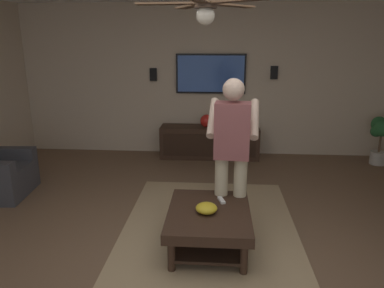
{
  "coord_description": "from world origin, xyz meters",
  "views": [
    {
      "loc": [
        -2.99,
        -0.17,
        2.01
      ],
      "look_at": [
        0.79,
        0.11,
        0.91
      ],
      "focal_mm": 34.08,
      "sensor_mm": 36.0,
      "label": 1
    }
  ],
  "objects_px": {
    "bowl": "(207,208)",
    "coffee_table": "(209,220)",
    "wall_speaker_right": "(153,75)",
    "vase_round": "(207,121)",
    "remote_white": "(221,200)",
    "ceiling_fan": "(205,6)",
    "potted_plant_tall": "(382,133)",
    "wall_speaker_left": "(274,73)",
    "media_console": "(210,142)",
    "tv": "(211,74)",
    "person_standing": "(232,147)"
  },
  "relations": [
    {
      "from": "bowl",
      "to": "coffee_table",
      "type": "bearing_deg",
      "value": -28.66
    },
    {
      "from": "wall_speaker_right",
      "to": "vase_round",
      "type": "bearing_deg",
      "value": -106.35
    },
    {
      "from": "remote_white",
      "to": "ceiling_fan",
      "type": "xyz_separation_m",
      "value": [
        -0.16,
        0.18,
        1.86
      ]
    },
    {
      "from": "potted_plant_tall",
      "to": "coffee_table",
      "type": "bearing_deg",
      "value": 134.7
    },
    {
      "from": "coffee_table",
      "to": "wall_speaker_left",
      "type": "distance_m",
      "value": 3.51
    },
    {
      "from": "remote_white",
      "to": "ceiling_fan",
      "type": "distance_m",
      "value": 1.88
    },
    {
      "from": "wall_speaker_left",
      "to": "wall_speaker_right",
      "type": "bearing_deg",
      "value": 90.0
    },
    {
      "from": "coffee_table",
      "to": "media_console",
      "type": "height_order",
      "value": "media_console"
    },
    {
      "from": "media_console",
      "to": "wall_speaker_left",
      "type": "distance_m",
      "value": 1.62
    },
    {
      "from": "remote_white",
      "to": "wall_speaker_right",
      "type": "relative_size",
      "value": 0.68
    },
    {
      "from": "tv",
      "to": "coffee_table",
      "type": "bearing_deg",
      "value": 1.22
    },
    {
      "from": "bowl",
      "to": "ceiling_fan",
      "type": "xyz_separation_m",
      "value": [
        0.11,
        0.04,
        1.83
      ]
    },
    {
      "from": "person_standing",
      "to": "ceiling_fan",
      "type": "height_order",
      "value": "ceiling_fan"
    },
    {
      "from": "coffee_table",
      "to": "potted_plant_tall",
      "type": "distance_m",
      "value": 3.87
    },
    {
      "from": "vase_round",
      "to": "ceiling_fan",
      "type": "bearing_deg",
      "value": -178.74
    },
    {
      "from": "ceiling_fan",
      "to": "vase_round",
      "type": "bearing_deg",
      "value": 1.26
    },
    {
      "from": "bowl",
      "to": "vase_round",
      "type": "height_order",
      "value": "vase_round"
    },
    {
      "from": "coffee_table",
      "to": "media_console",
      "type": "distance_m",
      "value": 2.9
    },
    {
      "from": "media_console",
      "to": "vase_round",
      "type": "xyz_separation_m",
      "value": [
        -0.02,
        0.05,
        0.39
      ]
    },
    {
      "from": "tv",
      "to": "wall_speaker_left",
      "type": "xyz_separation_m",
      "value": [
        0.01,
        -1.08,
        0.03
      ]
    },
    {
      "from": "tv",
      "to": "remote_white",
      "type": "height_order",
      "value": "tv"
    },
    {
      "from": "coffee_table",
      "to": "vase_round",
      "type": "xyz_separation_m",
      "value": [
        2.87,
        0.12,
        0.36
      ]
    },
    {
      "from": "potted_plant_tall",
      "to": "remote_white",
      "type": "height_order",
      "value": "potted_plant_tall"
    },
    {
      "from": "person_standing",
      "to": "potted_plant_tall",
      "type": "bearing_deg",
      "value": -42.63
    },
    {
      "from": "wall_speaker_right",
      "to": "bowl",
      "type": "bearing_deg",
      "value": -161.87
    },
    {
      "from": "coffee_table",
      "to": "person_standing",
      "type": "xyz_separation_m",
      "value": [
        0.41,
        -0.22,
        0.64
      ]
    },
    {
      "from": "tv",
      "to": "ceiling_fan",
      "type": "xyz_separation_m",
      "value": [
        -3.07,
        -0.01,
        0.84
      ]
    },
    {
      "from": "media_console",
      "to": "bowl",
      "type": "height_order",
      "value": "media_console"
    },
    {
      "from": "coffee_table",
      "to": "tv",
      "type": "xyz_separation_m",
      "value": [
        3.14,
        0.07,
        1.14
      ]
    },
    {
      "from": "wall_speaker_right",
      "to": "remote_white",
      "type": "bearing_deg",
      "value": -157.86
    },
    {
      "from": "person_standing",
      "to": "vase_round",
      "type": "bearing_deg",
      "value": 12.83
    },
    {
      "from": "vase_round",
      "to": "person_standing",
      "type": "bearing_deg",
      "value": -172.13
    },
    {
      "from": "bowl",
      "to": "vase_round",
      "type": "xyz_separation_m",
      "value": [
        2.92,
        0.1,
        0.21
      ]
    },
    {
      "from": "media_console",
      "to": "potted_plant_tall",
      "type": "bearing_deg",
      "value": 86.39
    },
    {
      "from": "coffee_table",
      "to": "remote_white",
      "type": "distance_m",
      "value": 0.28
    },
    {
      "from": "vase_round",
      "to": "wall_speaker_right",
      "type": "height_order",
      "value": "wall_speaker_right"
    },
    {
      "from": "person_standing",
      "to": "vase_round",
      "type": "relative_size",
      "value": 7.45
    },
    {
      "from": "person_standing",
      "to": "bowl",
      "type": "xyz_separation_m",
      "value": [
        -0.45,
        0.24,
        -0.49
      ]
    },
    {
      "from": "remote_white",
      "to": "coffee_table",
      "type": "bearing_deg",
      "value": -44.5
    },
    {
      "from": "media_console",
      "to": "wall_speaker_left",
      "type": "height_order",
      "value": "wall_speaker_left"
    },
    {
      "from": "bowl",
      "to": "wall_speaker_left",
      "type": "xyz_separation_m",
      "value": [
        3.19,
        -1.04,
        1.01
      ]
    },
    {
      "from": "potted_plant_tall",
      "to": "vase_round",
      "type": "bearing_deg",
      "value": 86.94
    },
    {
      "from": "media_console",
      "to": "wall_speaker_right",
      "type": "bearing_deg",
      "value": -104.21
    },
    {
      "from": "media_console",
      "to": "tv",
      "type": "xyz_separation_m",
      "value": [
        0.24,
        0.0,
        1.16
      ]
    },
    {
      "from": "person_standing",
      "to": "potted_plant_tall",
      "type": "relative_size",
      "value": 1.99
    },
    {
      "from": "remote_white",
      "to": "vase_round",
      "type": "relative_size",
      "value": 0.68
    },
    {
      "from": "coffee_table",
      "to": "vase_round",
      "type": "relative_size",
      "value": 4.55
    },
    {
      "from": "tv",
      "to": "wall_speaker_right",
      "type": "xyz_separation_m",
      "value": [
        0.01,
        1.0,
        -0.02
      ]
    },
    {
      "from": "bowl",
      "to": "person_standing",
      "type": "bearing_deg",
      "value": -28.25
    },
    {
      "from": "tv",
      "to": "potted_plant_tall",
      "type": "height_order",
      "value": "tv"
    }
  ]
}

